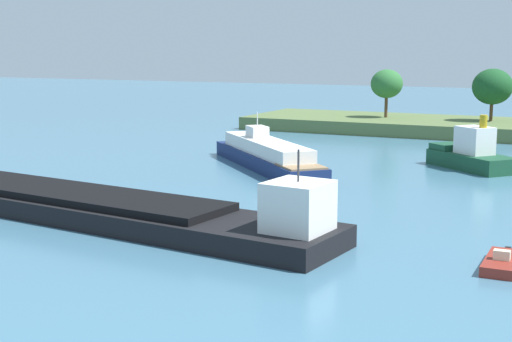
{
  "coord_description": "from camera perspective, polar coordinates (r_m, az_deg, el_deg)",
  "views": [
    {
      "loc": [
        33.34,
        -20.76,
        11.38
      ],
      "look_at": [
        6.57,
        33.69,
        1.2
      ],
      "focal_mm": 51.29,
      "sensor_mm": 36.0,
      "label": 1
    }
  ],
  "objects": [
    {
      "name": "tugboat",
      "position": [
        72.83,
        16.41,
        1.25
      ],
      "size": [
        9.4,
        8.72,
        5.3
      ],
      "color": "#19472D",
      "rests_on": "ground"
    },
    {
      "name": "cargo_barge",
      "position": [
        52.23,
        -14.55,
        -2.31
      ],
      "size": [
        42.91,
        10.65,
        5.91
      ],
      "color": "black",
      "rests_on": "ground"
    },
    {
      "name": "white_riverboat",
      "position": [
        70.26,
        0.84,
        1.25
      ],
      "size": [
        17.9,
        17.66,
        5.21
      ],
      "color": "navy",
      "rests_on": "ground"
    },
    {
      "name": "treeline_island",
      "position": [
        101.53,
        18.79,
        3.91
      ],
      "size": [
        63.38,
        17.13,
        9.55
      ],
      "color": "#566B3D",
      "rests_on": "ground"
    },
    {
      "name": "fishing_skiff",
      "position": [
        40.72,
        18.65,
        -6.78
      ],
      "size": [
        1.7,
        4.66,
        1.05
      ],
      "color": "maroon",
      "rests_on": "ground"
    }
  ]
}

